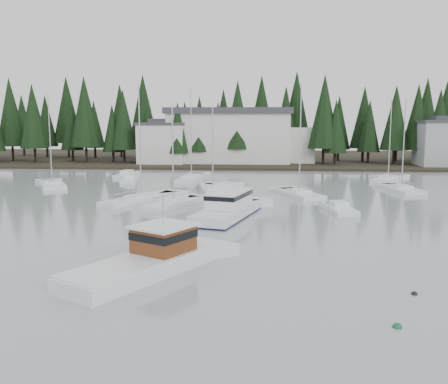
% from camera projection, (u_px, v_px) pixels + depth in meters
% --- Properties ---
extents(ground, '(260.00, 260.00, 0.00)m').
position_uv_depth(ground, '(209.00, 347.00, 19.90)').
color(ground, gray).
rests_on(ground, ground).
extents(far_shore_land, '(240.00, 54.00, 1.00)m').
position_uv_depth(far_shore_land, '(255.00, 159.00, 115.58)').
color(far_shore_land, black).
rests_on(far_shore_land, ground).
extents(conifer_treeline, '(200.00, 22.00, 20.00)m').
position_uv_depth(conifer_treeline, '(254.00, 163.00, 104.73)').
color(conifer_treeline, black).
rests_on(conifer_treeline, ground).
extents(house_west, '(9.54, 7.42, 8.75)m').
position_uv_depth(house_west, '(163.00, 142.00, 98.59)').
color(house_west, silver).
rests_on(house_west, ground).
extents(house_east_a, '(10.60, 8.48, 9.25)m').
position_uv_depth(house_east_a, '(446.00, 142.00, 93.27)').
color(house_east_a, '#999EA0').
rests_on(house_east_a, ground).
extents(harbor_inn, '(29.50, 11.50, 10.90)m').
position_uv_depth(harbor_inn, '(239.00, 136.00, 100.53)').
color(harbor_inn, silver).
rests_on(harbor_inn, ground).
extents(lobster_boat_brown, '(8.10, 10.66, 5.10)m').
position_uv_depth(lobster_boat_brown, '(145.00, 263.00, 29.58)').
color(lobster_boat_brown, white).
rests_on(lobster_boat_brown, ground).
extents(cabin_cruiser_center, '(6.21, 11.70, 4.81)m').
position_uv_depth(cabin_cruiser_center, '(228.00, 210.00, 46.46)').
color(cabin_cruiser_center, white).
rests_on(cabin_cruiser_center, ground).
extents(sailboat_0, '(4.27, 8.50, 12.22)m').
position_uv_depth(sailboat_0, '(401.00, 190.00, 63.70)').
color(sailboat_0, white).
rests_on(sailboat_0, ground).
extents(sailboat_1, '(6.93, 9.42, 12.49)m').
position_uv_depth(sailboat_1, '(388.00, 180.00, 74.64)').
color(sailboat_1, white).
rests_on(sailboat_1, ground).
extents(sailboat_2, '(4.39, 10.55, 11.48)m').
position_uv_depth(sailboat_2, '(213.00, 191.00, 62.85)').
color(sailboat_2, white).
rests_on(sailboat_2, ground).
extents(sailboat_3, '(5.94, 8.65, 13.83)m').
position_uv_depth(sailboat_3, '(299.00, 195.00, 59.60)').
color(sailboat_3, white).
rests_on(sailboat_3, ground).
extents(sailboat_5, '(3.52, 11.10, 14.31)m').
position_uv_depth(sailboat_5, '(192.00, 179.00, 75.98)').
color(sailboat_5, white).
rests_on(sailboat_5, ground).
extents(sailboat_6, '(6.81, 9.13, 13.05)m').
position_uv_depth(sailboat_6, '(52.00, 186.00, 68.08)').
color(sailboat_6, white).
rests_on(sailboat_6, ground).
extents(sailboat_10, '(7.54, 10.79, 13.47)m').
position_uv_depth(sailboat_10, '(141.00, 200.00, 55.88)').
color(sailboat_10, white).
rests_on(sailboat_10, ground).
extents(sailboat_12, '(5.91, 9.09, 11.07)m').
position_uv_depth(sailboat_12, '(174.00, 205.00, 52.81)').
color(sailboat_12, white).
rests_on(sailboat_12, ground).
extents(runabout_1, '(3.19, 6.14, 1.42)m').
position_uv_depth(runabout_1, '(339.00, 210.00, 49.36)').
color(runabout_1, white).
rests_on(runabout_1, ground).
extents(runabout_3, '(2.75, 7.02, 1.42)m').
position_uv_depth(runabout_3, '(127.00, 176.00, 80.03)').
color(runabout_3, white).
rests_on(runabout_3, ground).
extents(runabout_4, '(3.13, 6.53, 1.42)m').
position_uv_depth(runabout_4, '(130.00, 180.00, 73.75)').
color(runabout_4, white).
rests_on(runabout_4, ground).
extents(mooring_buoy_green, '(0.43, 0.43, 0.43)m').
position_uv_depth(mooring_buoy_green, '(397.00, 327.00, 21.81)').
color(mooring_buoy_green, '#145933').
rests_on(mooring_buoy_green, ground).
extents(mooring_buoy_dark, '(0.34, 0.34, 0.34)m').
position_uv_depth(mooring_buoy_dark, '(414.00, 294.00, 25.93)').
color(mooring_buoy_dark, black).
rests_on(mooring_buoy_dark, ground).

